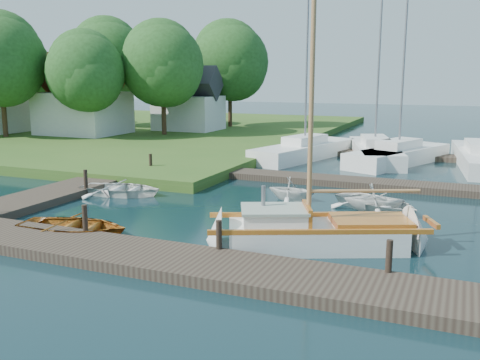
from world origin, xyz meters
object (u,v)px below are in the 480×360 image
at_px(dinghy, 73,223).
at_px(tender_c, 377,200).
at_px(mooring_post_1, 85,218).
at_px(tree_7, 230,61).
at_px(mooring_post_3, 389,256).
at_px(house_a, 83,102).
at_px(tender_d, 375,196).
at_px(marina_boat_0, 305,149).
at_px(tree_1, 0,60).
at_px(sailboat, 321,236).
at_px(tender_b, 292,187).
at_px(mooring_post_4, 86,179).
at_px(house_c, 189,105).
at_px(tree_2, 86,71).
at_px(tree_4, 108,59).
at_px(marina_boat_1, 375,150).
at_px(mooring_post_2, 219,235).
at_px(marina_boat_2, 399,154).
at_px(tender_a, 121,187).
at_px(tree_5, 22,70).
at_px(tree_3, 163,64).
at_px(marina_boat_3, 480,156).
at_px(mooring_post_5, 151,162).

bearing_deg(dinghy, tender_c, -59.99).
bearing_deg(mooring_post_1, tree_7, 106.16).
bearing_deg(mooring_post_3, house_a, 141.07).
xyz_separation_m(tender_c, tender_d, (-0.07, -0.27, 0.21)).
xyz_separation_m(marina_boat_0, tree_1, (-22.54, -1.44, 5.53)).
distance_m(sailboat, tender_b, 6.06).
height_order(sailboat, tender_b, sailboat).
distance_m(mooring_post_4, tree_1, 21.52).
xyz_separation_m(mooring_post_4, house_c, (-7.00, 22.00, 1.88)).
distance_m(tender_c, tree_2, 25.96).
xyz_separation_m(tree_2, tree_4, (-4.00, 8.00, 1.12)).
distance_m(mooring_post_1, tree_1, 27.58).
xyz_separation_m(tender_b, tree_2, (-19.16, 11.46, 4.73)).
bearing_deg(tree_2, mooring_post_3, -38.44).
bearing_deg(marina_boat_0, sailboat, -146.57).
relative_size(marina_boat_1, tree_4, 1.13).
xyz_separation_m(mooring_post_1, tree_4, (-19.00, 27.05, 5.67)).
bearing_deg(tender_d, mooring_post_4, 87.05).
bearing_deg(sailboat, mooring_post_2, -161.17).
height_order(mooring_post_4, sailboat, sailboat).
bearing_deg(tender_d, dinghy, 116.27).
distance_m(tender_b, marina_boat_1, 12.11).
bearing_deg(marina_boat_2, tender_a, 165.90).
relative_size(marina_boat_1, tree_5, 1.35).
height_order(mooring_post_2, tree_3, tree_3).
bearing_deg(mooring_post_2, mooring_post_4, 149.53).
bearing_deg(tree_1, marina_boat_1, 5.53).
xyz_separation_m(tender_a, marina_boat_3, (14.01, 13.71, 0.21)).
bearing_deg(mooring_post_5, tender_b, -16.48).
xyz_separation_m(mooring_post_5, marina_boat_0, (5.54, 8.49, -0.14)).
height_order(mooring_post_2, tree_2, tree_2).
height_order(sailboat, tree_4, tree_4).
xyz_separation_m(mooring_post_3, house_c, (-20.00, 27.00, 1.88)).
height_order(mooring_post_1, house_a, house_a).
relative_size(tender_a, tree_7, 0.37).
distance_m(mooring_post_3, tender_a, 13.03).
relative_size(tender_c, tree_3, 0.40).
distance_m(tender_d, marina_boat_3, 12.93).
distance_m(marina_boat_1, house_c, 18.21).
bearing_deg(tree_1, dinghy, -39.55).
bearing_deg(tree_2, dinghy, -52.70).
relative_size(mooring_post_1, mooring_post_4, 1.00).
relative_size(mooring_post_2, tree_1, 0.09).
distance_m(mooring_post_3, tree_7, 36.31).
bearing_deg(marina_boat_3, mooring_post_5, 115.33).
bearing_deg(mooring_post_2, tree_7, 113.50).
relative_size(tree_3, tree_4, 0.90).
distance_m(tender_d, tree_3, 25.07).
distance_m(marina_boat_3, tree_4, 31.77).
xyz_separation_m(mooring_post_3, tree_5, (-36.00, 25.05, 4.72)).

